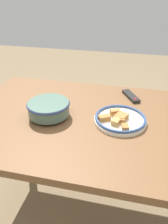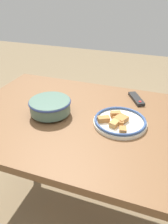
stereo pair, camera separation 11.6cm
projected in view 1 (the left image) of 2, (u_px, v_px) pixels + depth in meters
name	position (u px, v px, depth m)	size (l,w,h in m)	color
ground_plane	(97.00, 207.00, 1.57)	(8.00, 8.00, 0.00)	#7F6B4C
dining_table	(101.00, 131.00, 1.22)	(1.56, 0.91, 0.76)	brown
noodle_bowl	(49.00, 108.00, 1.19)	(0.23, 0.23, 0.09)	#4C6B5B
food_plate	(120.00, 119.00, 1.15)	(0.28, 0.28, 0.05)	silver
tv_remote	(131.00, 96.00, 1.40)	(0.12, 0.17, 0.02)	black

